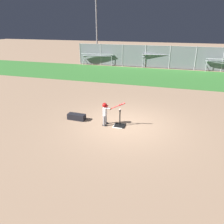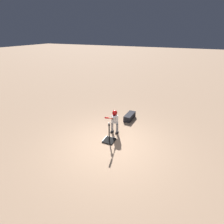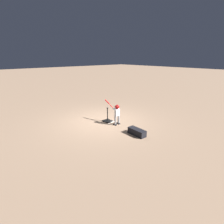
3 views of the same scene
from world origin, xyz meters
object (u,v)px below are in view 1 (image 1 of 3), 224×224
(batter_child, at_px, (106,111))
(equipment_bag, at_px, (77,117))
(bleachers_left_center, at_px, (99,58))
(bleachers_right_center, at_px, (157,60))
(baseball, at_px, (120,109))
(bleachers_far_right, at_px, (222,64))
(batting_tee, at_px, (120,124))

(batter_child, height_order, equipment_bag, batter_child)
(bleachers_left_center, height_order, bleachers_right_center, bleachers_right_center)
(baseball, relative_size, equipment_bag, 0.09)
(equipment_bag, bearing_deg, bleachers_far_right, 61.62)
(bleachers_left_center, height_order, bleachers_far_right, bleachers_left_center)
(baseball, bearing_deg, bleachers_far_right, 66.49)
(baseball, distance_m, bleachers_far_right, 15.72)
(batting_tee, relative_size, baseball, 10.15)
(bleachers_left_center, xyz_separation_m, equipment_bag, (4.03, -14.56, -0.47))
(batter_child, distance_m, baseball, 0.64)
(batting_tee, bearing_deg, baseball, 0.00)
(batter_child, xyz_separation_m, equipment_bag, (-1.50, 0.16, -0.52))
(baseball, xyz_separation_m, equipment_bag, (-2.12, 0.10, -0.65))
(batter_child, xyz_separation_m, bleachers_left_center, (-5.53, 14.72, -0.05))
(bleachers_far_right, height_order, equipment_bag, bleachers_far_right)
(equipment_bag, bearing_deg, batting_tee, -0.62)
(batter_child, distance_m, bleachers_left_center, 15.73)
(bleachers_left_center, bearing_deg, baseball, -67.22)
(baseball, bearing_deg, batter_child, -174.41)
(batter_child, bearing_deg, bleachers_right_center, 87.03)
(batting_tee, bearing_deg, batter_child, -174.41)
(bleachers_left_center, distance_m, equipment_bag, 15.12)
(batting_tee, bearing_deg, bleachers_far_right, 66.49)
(batting_tee, relative_size, equipment_bag, 0.89)
(batting_tee, height_order, batter_child, batter_child)
(batting_tee, bearing_deg, equipment_bag, 177.38)
(baseball, xyz_separation_m, bleachers_far_right, (6.27, 14.42, -0.18))
(baseball, distance_m, bleachers_left_center, 15.90)
(bleachers_right_center, distance_m, bleachers_far_right, 6.14)
(batter_child, relative_size, bleachers_far_right, 0.35)
(bleachers_right_center, bearing_deg, equipment_bag, -98.70)
(baseball, xyz_separation_m, bleachers_right_center, (0.15, 14.95, -0.13))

